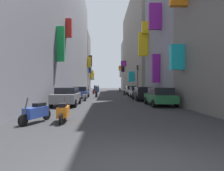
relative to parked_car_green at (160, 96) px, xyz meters
name	(u,v)px	position (x,y,z in m)	size (l,w,h in m)	color
ground_plane	(108,94)	(-3.79, 18.30, -0.76)	(140.00, 140.00, 0.00)	#2D2D30
building_left_near	(52,21)	(-11.78, 12.25, 9.81)	(7.00, 47.88, 21.13)	gray
building_left_mid_b	(79,63)	(-11.77, 42.80, 7.51)	(7.27, 11.02, 16.57)	slate
building_right_mid_a	(183,6)	(4.20, 5.71, 9.63)	(7.24, 10.78, 20.80)	gray
building_right_mid_c	(143,47)	(4.21, 27.48, 9.31)	(7.16, 28.04, 20.15)	gray
building_right_far	(132,66)	(4.21, 44.90, 6.69)	(6.84, 6.80, 14.91)	gray
parked_car_green	(160,96)	(0.00, 0.00, 0.00)	(1.88, 3.96, 1.44)	#236638
parked_car_blue	(81,92)	(-7.44, 9.82, -0.01)	(2.01, 4.17, 1.43)	navy
parked_car_black	(143,93)	(-0.26, 5.39, 0.00)	(1.92, 4.03, 1.44)	black
parked_car_grey	(67,96)	(-7.44, 0.43, 0.01)	(1.93, 4.10, 1.44)	slate
parked_car_silver	(131,90)	(0.25, 18.64, 0.02)	(1.84, 4.45, 1.50)	#B7B7BC
parked_car_white	(136,92)	(-0.02, 11.35, -0.02)	(1.92, 4.13, 1.41)	white
scooter_green	(120,90)	(-0.53, 31.80, -0.29)	(0.51, 1.84, 1.13)	#287F3D
scooter_blue	(36,112)	(-7.43, -6.65, -0.29)	(0.83, 1.90, 1.13)	#2D4CAD
scooter_orange	(63,111)	(-6.30, -6.49, -0.29)	(0.51, 1.85, 1.13)	orange
scooter_silver	(85,96)	(-6.47, 5.33, -0.29)	(0.61, 1.95, 1.13)	#ADADB2
scooter_red	(95,91)	(-6.15, 20.05, -0.29)	(0.70, 1.96, 1.13)	red
scooter_white	(74,96)	(-7.68, 5.79, -0.29)	(0.53, 1.89, 1.13)	silver
pedestrian_crossing	(95,88)	(-6.54, 29.09, 0.08)	(0.41, 0.41, 1.68)	#3C3C3C
pedestrian_near_left	(96,91)	(-5.46, 10.51, 0.05)	(0.53, 0.53, 1.62)	#262626
pedestrian_near_right	(124,91)	(-1.22, 15.05, 0.01)	(0.47, 0.47, 1.55)	#282828
pedestrian_mid_street	(88,89)	(-7.40, 21.67, 0.06)	(0.45, 0.45, 1.64)	black
pedestrian_far_away	(98,89)	(-5.75, 29.95, 0.04)	(0.41, 0.41, 1.61)	black
traffic_light_near_corner	(138,75)	(0.78, 14.58, 2.42)	(0.26, 0.34, 4.71)	#2D2D2D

